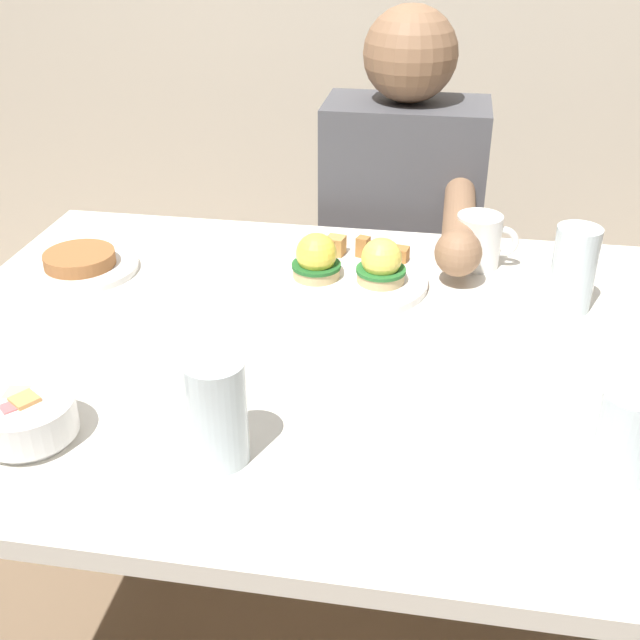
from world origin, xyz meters
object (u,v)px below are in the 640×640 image
Objects in this scene: coffee_mug at (479,239)px; water_glass_near at (217,419)px; water_glass_far at (572,274)px; diner_person at (401,243)px; dining_table at (313,401)px; fruit_bowl at (26,419)px; eggs_benedict_plate at (348,269)px; water_glass_extra at (625,438)px; fork at (461,408)px; side_plate at (80,264)px.

coffee_mug is 0.83× the size of water_glass_near.
diner_person reaches higher than water_glass_far.
diner_person is (0.09, 0.60, 0.02)m from dining_table.
water_glass_near is at bearing 0.69° from fruit_bowl.
water_glass_extra is (0.38, -0.44, 0.03)m from eggs_benedict_plate.
water_glass_near is (-0.28, -0.15, 0.06)m from fork.
fork is at bearing -24.97° from side_plate.
side_plate is at bearing 154.26° from water_glass_extra.
fork is 0.14× the size of diner_person.
diner_person reaches higher than water_glass_extra.
diner_person reaches higher than fork.
eggs_benedict_plate is at bearing 175.63° from water_glass_far.
fruit_bowl is at bearing -164.23° from fork.
fruit_bowl is at bearing -132.45° from coffee_mug.
water_glass_extra is at bearing -28.49° from fork.
dining_table is 8.90× the size of water_glass_near.
dining_table is 10.76× the size of coffee_mug.
fruit_bowl reaches higher than fork.
eggs_benedict_plate is 0.24× the size of diner_person.
fork is 0.32m from water_glass_near.
eggs_benedict_plate is 0.39m from fork.
coffee_mug is at bearing 11.56° from side_plate.
fork is 1.16× the size of water_glass_near.
water_glass_near is 0.91m from diner_person.
water_glass_extra is 0.57× the size of side_plate.
diner_person reaches higher than water_glass_near.
water_glass_near is 0.60m from side_plate.
water_glass_far reaches higher than eggs_benedict_plate.
eggs_benedict_plate is 0.37m from water_glass_far.
fruit_bowl is 0.11× the size of diner_person.
diner_person is (0.54, 0.43, -0.10)m from side_plate.
eggs_benedict_plate is at bearing 3.61° from side_plate.
eggs_benedict_plate is 0.50m from water_glass_near.
water_glass_far is at bearing 45.57° from water_glass_near.
diner_person reaches higher than coffee_mug.
water_glass_far reaches higher than dining_table.
water_glass_near is (0.24, 0.00, 0.03)m from fruit_bowl.
eggs_benedict_plate is at bearing 79.84° from water_glass_near.
diner_person is at bearing 99.96° from fork.
dining_table is 6.00× the size of side_plate.
water_glass_far is at bearing 91.92° from water_glass_extra.
fruit_bowl is 0.89× the size of water_glass_near.
water_glass_far reaches higher than fruit_bowl.
fruit_bowl is 1.06× the size of water_glass_extra.
side_plate is (-0.69, -0.14, -0.04)m from coffee_mug.
water_glass_near is 0.67× the size of side_plate.
dining_table is 0.33m from water_glass_near.
fork is at bearing -60.14° from eggs_benedict_plate.
dining_table is 0.25m from eggs_benedict_plate.
fruit_bowl is 0.55m from fork.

